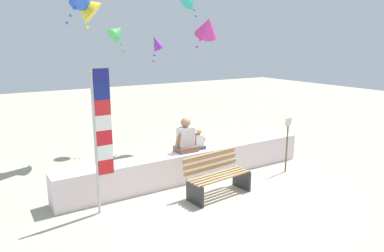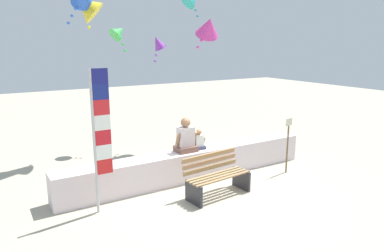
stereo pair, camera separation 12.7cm
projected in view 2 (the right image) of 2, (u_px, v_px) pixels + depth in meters
name	position (u px, v px, depth m)	size (l,w,h in m)	color
ground_plane	(214.00, 192.00, 7.84)	(40.00, 40.00, 0.00)	#AFA68F
seawall_ledge	(191.00, 164.00, 8.56)	(6.47, 0.58, 0.70)	silver
park_bench	(216.00, 177.00, 7.59)	(1.50, 0.74, 0.88)	#9E784E
person_adult	(186.00, 138.00, 8.35)	(0.54, 0.39, 0.82)	brown
person_child	(199.00, 141.00, 8.56)	(0.32, 0.24, 0.49)	#383E56
flag_banner	(99.00, 131.00, 6.58)	(0.35, 0.05, 2.76)	#B7B7BC
kite_yellow	(86.00, 6.00, 9.53)	(1.09, 0.99, 1.03)	yellow
kite_magenta	(208.00, 27.00, 9.52)	(0.81, 0.93, 0.96)	#DB3D9E
kite_purple	(158.00, 43.00, 10.35)	(0.52, 0.54, 0.83)	purple
kite_green	(119.00, 32.00, 10.53)	(0.64, 0.61, 0.87)	green
sign_post	(288.00, 141.00, 8.84)	(0.24, 0.06, 1.40)	brown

